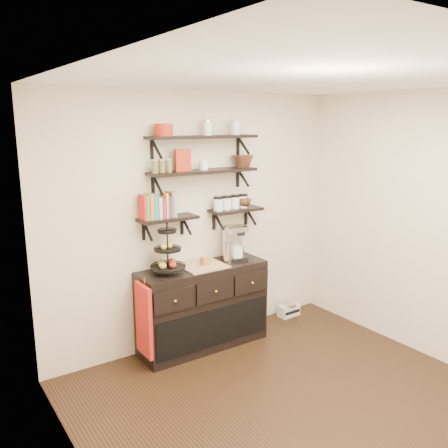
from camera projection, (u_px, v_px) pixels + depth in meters
floor at (306, 412)px, 3.98m from camera, size 3.50×3.50×0.00m
ceiling at (320, 78)px, 3.40m from camera, size 3.50×3.50×0.02m
back_wall at (197, 220)px, 5.11m from camera, size 3.50×0.02×2.70m
left_wall at (93, 307)px, 2.73m from camera, size 0.02×3.50×2.70m
right_wall at (442, 230)px, 4.65m from camera, size 0.02×3.50×2.70m
shelf_top at (203, 137)px, 4.81m from camera, size 1.20×0.27×0.23m
shelf_mid at (203, 172)px, 4.89m from camera, size 1.20×0.27×0.23m
shelf_low_left at (168, 219)px, 4.77m from camera, size 0.60×0.25×0.23m
shelf_low_right at (236, 210)px, 5.22m from camera, size 0.60×0.25×0.23m
cookbooks at (159, 207)px, 4.69m from camera, size 0.36×0.15×0.26m
glass_canisters at (231, 203)px, 5.17m from camera, size 0.43×0.10×0.13m
sideboard at (203, 306)px, 5.06m from camera, size 1.40×0.50×0.92m
fruit_stand at (168, 256)px, 4.71m from camera, size 0.35×0.35×0.51m
candle at (205, 261)px, 4.97m from camera, size 0.08×0.08×0.08m
coffee_maker at (235, 243)px, 5.18m from camera, size 0.23×0.22×0.38m
thermal_carafe at (228, 252)px, 5.10m from camera, size 0.11×0.11×0.22m
apron at (144, 320)px, 4.57m from camera, size 0.04×0.31×0.72m
radio at (289, 310)px, 5.93m from camera, size 0.28×0.19×0.16m
recipe_box at (183, 160)px, 4.72m from camera, size 0.17×0.08×0.22m
walnut_bowl at (243, 161)px, 5.14m from camera, size 0.24×0.24×0.13m
ramekins at (204, 165)px, 4.87m from camera, size 0.09×0.09×0.10m
teapot at (244, 201)px, 5.26m from camera, size 0.22×0.17×0.15m
red_pot at (164, 130)px, 4.55m from camera, size 0.18×0.18×0.12m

